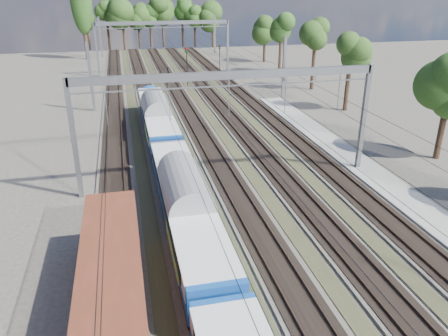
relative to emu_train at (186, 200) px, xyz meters
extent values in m
cube|color=#47423A|center=(-4.50, 22.15, -2.40)|extent=(3.00, 130.00, 0.15)
cube|color=black|center=(-4.50, 22.15, -2.31)|extent=(2.50, 130.00, 0.06)
cube|color=#473326|center=(-5.22, 22.15, -2.21)|extent=(0.08, 130.00, 0.14)
cube|color=#473326|center=(-3.78, 22.15, -2.21)|extent=(0.08, 130.00, 0.14)
cube|color=#47423A|center=(0.00, 22.15, -2.40)|extent=(3.00, 130.00, 0.15)
cube|color=black|center=(0.00, 22.15, -2.31)|extent=(2.50, 130.00, 0.06)
cube|color=#473326|center=(-0.72, 22.15, -2.21)|extent=(0.08, 130.00, 0.14)
cube|color=#473326|center=(0.72, 22.15, -2.21)|extent=(0.08, 130.00, 0.14)
cube|color=#47423A|center=(4.50, 22.15, -2.40)|extent=(3.00, 130.00, 0.15)
cube|color=black|center=(4.50, 22.15, -2.31)|extent=(2.50, 130.00, 0.06)
cube|color=#473326|center=(3.78, 22.15, -2.21)|extent=(0.08, 130.00, 0.14)
cube|color=#473326|center=(5.22, 22.15, -2.21)|extent=(0.08, 130.00, 0.14)
cube|color=#47423A|center=(9.00, 22.15, -2.40)|extent=(3.00, 130.00, 0.15)
cube|color=black|center=(9.00, 22.15, -2.31)|extent=(2.50, 130.00, 0.06)
cube|color=#473326|center=(8.28, 22.15, -2.21)|extent=(0.08, 130.00, 0.14)
cube|color=#473326|center=(9.72, 22.15, -2.21)|extent=(0.08, 130.00, 0.14)
cube|color=#47423A|center=(13.50, 22.15, -2.40)|extent=(3.00, 130.00, 0.15)
cube|color=black|center=(13.50, 22.15, -2.31)|extent=(2.50, 130.00, 0.06)
cube|color=#473326|center=(12.78, 22.15, -2.21)|extent=(0.08, 130.00, 0.14)
cube|color=#473326|center=(14.22, 22.15, -2.21)|extent=(0.08, 130.00, 0.14)
cube|color=#2E2B1D|center=(-2.25, 22.15, -2.45)|extent=(1.10, 130.00, 0.05)
cube|color=#2E2B1D|center=(2.25, 22.15, -2.45)|extent=(1.10, 130.00, 0.05)
cube|color=#2E2B1D|center=(6.75, 22.15, -2.45)|extent=(1.10, 130.00, 0.05)
cube|color=#2E2B1D|center=(11.25, 22.15, -2.45)|extent=(1.10, 130.00, 0.05)
cube|color=gray|center=(16.50, -2.85, -2.33)|extent=(3.00, 70.00, 0.30)
cube|color=gray|center=(-7.00, 7.15, 2.02)|extent=(0.35, 0.35, 9.00)
cube|color=gray|center=(16.00, 7.15, 2.02)|extent=(0.35, 0.35, 9.00)
cube|color=gray|center=(4.50, 7.15, 6.22)|extent=(23.00, 0.35, 0.60)
cube|color=gray|center=(-7.00, 55.15, 2.02)|extent=(0.35, 0.35, 9.00)
cube|color=gray|center=(16.00, 55.15, 2.02)|extent=(0.35, 0.35, 9.00)
cube|color=gray|center=(4.50, 55.15, 6.22)|extent=(23.00, 0.35, 0.60)
cube|color=gray|center=(-7.00, 32.15, 1.77)|extent=(0.35, 0.35, 8.50)
cube|color=gray|center=(-7.00, 77.15, 1.77)|extent=(0.35, 0.35, 8.50)
cube|color=gray|center=(18.30, 32.15, 1.77)|extent=(0.35, 0.35, 8.50)
cube|color=gray|center=(18.30, 77.15, 1.77)|extent=(0.35, 0.35, 8.50)
cylinder|color=black|center=(-4.50, 22.15, 3.02)|extent=(0.03, 130.00, 0.03)
cylinder|color=black|center=(-4.50, 22.15, 4.12)|extent=(0.03, 130.00, 0.03)
cylinder|color=black|center=(0.00, 22.15, 3.02)|extent=(0.03, 130.00, 0.03)
cylinder|color=black|center=(0.00, 22.15, 4.12)|extent=(0.03, 130.00, 0.03)
cylinder|color=black|center=(4.50, 22.15, 3.02)|extent=(0.03, 130.00, 0.03)
cylinder|color=black|center=(4.50, 22.15, 4.12)|extent=(0.03, 130.00, 0.03)
cylinder|color=black|center=(9.00, 22.15, 3.02)|extent=(0.03, 130.00, 0.03)
cylinder|color=black|center=(9.00, 22.15, 4.12)|extent=(0.03, 130.00, 0.03)
cylinder|color=black|center=(13.50, 22.15, 3.02)|extent=(0.03, 130.00, 0.03)
cylinder|color=black|center=(13.50, 22.15, 4.12)|extent=(0.03, 130.00, 0.03)
cylinder|color=black|center=(-10.15, 89.51, 0.41)|extent=(0.56, 0.56, 5.78)
sphere|color=#1E3C15|center=(-10.15, 89.51, 5.04)|extent=(3.93, 3.93, 3.93)
cylinder|color=black|center=(-6.02, 87.92, 0.80)|extent=(0.56, 0.56, 6.55)
sphere|color=#1E3C15|center=(-6.02, 87.92, 6.04)|extent=(5.41, 5.41, 5.41)
cylinder|color=black|center=(-2.38, 88.25, 1.14)|extent=(0.56, 0.56, 7.23)
sphere|color=#1E3C15|center=(-2.38, 88.25, 6.92)|extent=(4.11, 4.11, 4.11)
cylinder|color=black|center=(1.03, 89.84, 1.03)|extent=(0.56, 0.56, 7.01)
sphere|color=#1E3C15|center=(1.03, 89.84, 6.64)|extent=(4.74, 4.74, 4.74)
cylinder|color=black|center=(5.41, 87.38, 0.42)|extent=(0.56, 0.56, 5.80)
sphere|color=#1E3C15|center=(5.41, 87.38, 5.06)|extent=(5.46, 5.46, 5.46)
cylinder|color=black|center=(8.77, 88.41, 0.37)|extent=(0.56, 0.56, 5.69)
sphere|color=#1E3C15|center=(8.77, 88.41, 4.92)|extent=(5.14, 5.14, 5.14)
cylinder|color=black|center=(12.64, 89.32, 0.78)|extent=(0.56, 0.56, 6.50)
sphere|color=#1E3C15|center=(12.64, 89.32, 5.98)|extent=(4.64, 4.64, 4.64)
cylinder|color=black|center=(16.13, 87.56, 0.99)|extent=(0.56, 0.56, 6.93)
sphere|color=#1E3C15|center=(16.13, 87.56, 6.54)|extent=(5.44, 5.44, 5.44)
cylinder|color=black|center=(19.06, 88.07, 0.47)|extent=(0.56, 0.56, 5.90)
sphere|color=#1E3C15|center=(19.06, 88.07, 5.19)|extent=(5.29, 5.29, 5.29)
cylinder|color=black|center=(24.23, 8.64, 0.91)|extent=(0.56, 0.56, 6.77)
sphere|color=#1E3C15|center=(24.23, 8.64, 6.33)|extent=(4.51, 4.51, 4.51)
cylinder|color=black|center=(25.07, 22.07, 0.22)|extent=(0.56, 0.56, 5.39)
sphere|color=#1E3C15|center=(25.07, 22.07, 4.53)|extent=(3.89, 3.89, 3.89)
cylinder|color=black|center=(25.00, 36.16, 0.89)|extent=(0.56, 0.56, 6.74)
sphere|color=#1E3C15|center=(25.00, 36.16, 6.29)|extent=(3.87, 3.87, 3.87)
cylinder|color=black|center=(25.70, 51.64, 0.83)|extent=(0.56, 0.56, 6.62)
sphere|color=#1E3C15|center=(25.70, 51.64, 6.12)|extent=(3.49, 3.49, 3.49)
cylinder|color=black|center=(25.94, 64.89, 0.36)|extent=(0.56, 0.56, 5.68)
sphere|color=#1E3C15|center=(25.94, 64.89, 4.90)|extent=(3.36, 3.36, 3.36)
cylinder|color=black|center=(-10.00, 75.15, 5.52)|extent=(0.70, 0.70, 16.00)
cube|color=black|center=(0.00, -6.44, -1.93)|extent=(1.97, 2.96, 0.79)
cube|color=black|center=(0.00, 7.35, -1.93)|extent=(1.97, 2.96, 0.79)
cube|color=#105299|center=(0.00, 0.45, -0.46)|extent=(2.76, 19.70, 1.87)
cube|color=silver|center=(0.00, 0.45, 0.04)|extent=(2.84, 18.92, 0.94)
cube|color=black|center=(1.43, 0.45, 0.04)|extent=(0.04, 16.75, 0.69)
cube|color=#FFFB0D|center=(0.00, -3.88, -0.95)|extent=(2.86, 5.52, 0.69)
cylinder|color=gray|center=(0.00, 0.45, 0.48)|extent=(2.80, 19.70, 2.80)
cube|color=black|center=(0.00, 13.86, -1.93)|extent=(1.97, 2.96, 0.79)
cube|color=black|center=(0.00, 27.65, -1.93)|extent=(1.97, 2.96, 0.79)
cube|color=#105299|center=(0.00, 20.76, -0.46)|extent=(2.76, 19.70, 1.87)
cube|color=silver|center=(0.00, 20.76, 0.04)|extent=(2.84, 18.92, 0.94)
cube|color=black|center=(1.43, 20.76, 0.04)|extent=(0.04, 16.75, 0.69)
cube|color=#FFFB0D|center=(0.00, 16.42, -0.95)|extent=(2.86, 5.52, 0.69)
cylinder|color=gray|center=(0.00, 20.76, 0.48)|extent=(2.80, 19.70, 2.80)
cube|color=black|center=(-4.50, -2.29, -2.00)|extent=(1.92, 2.50, 0.67)
cube|color=black|center=(-4.50, -7.00, -1.56)|extent=(2.59, 13.45, 0.19)
cube|color=#4E2814|center=(-4.50, -7.00, -0.22)|extent=(2.59, 13.45, 2.50)
cube|color=#4E2814|center=(-4.50, -7.00, 1.08)|extent=(2.79, 13.45, 0.12)
imported|color=black|center=(4.49, 50.61, -1.53)|extent=(0.62, 0.78, 1.89)
cylinder|color=black|center=(6.82, 44.05, 0.09)|extent=(0.14, 0.14, 5.13)
cube|color=black|center=(6.82, 44.05, 3.01)|extent=(0.41, 0.32, 0.72)
sphere|color=red|center=(6.82, 43.92, 3.21)|extent=(0.16, 0.16, 0.16)
sphere|color=#0C9919|center=(6.82, 43.92, 2.86)|extent=(0.16, 0.16, 0.16)
cylinder|color=black|center=(13.89, 52.37, -0.26)|extent=(0.12, 0.12, 4.43)
cube|color=black|center=(13.89, 52.37, 2.27)|extent=(0.36, 0.31, 0.62)
sphere|color=red|center=(13.89, 52.26, 2.45)|extent=(0.14, 0.14, 0.14)
sphere|color=#0C9919|center=(13.89, 52.26, 2.14)|extent=(0.14, 0.14, 0.14)
camera|label=1|loc=(-3.22, -24.21, 12.45)|focal=35.00mm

